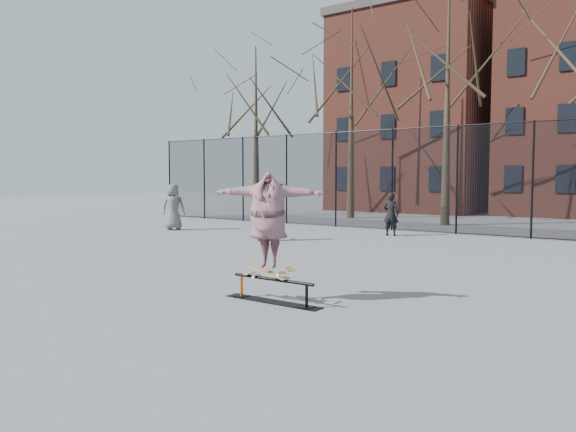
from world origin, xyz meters
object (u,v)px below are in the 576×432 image
Objects in this scene: skater at (268,223)px; bystander_grey at (173,207)px; skateboard at (269,274)px; skate_rail at (273,293)px; bystander_black at (391,214)px; bystander_red at (263,215)px.

skater is 1.09× the size of bystander_grey.
skater reaches higher than skateboard.
skate_rail is at bearing -0.00° from skateboard.
bystander_black is 4.74m from bystander_red.
skater is (0.00, -0.00, 0.86)m from skateboard.
bystander_red is (5.22, -0.74, -0.07)m from bystander_grey.
bystander_red reaches higher than bystander_black.
skateboard is 0.50× the size of bystander_red.
bystander_grey is at bearing 120.41° from skater.
bystander_grey is 1.18× the size of bystander_black.
bystander_red is at bearing 45.85° from bystander_black.
skate_rail is at bearing 126.07° from bystander_red.
bystander_grey is (-11.09, 7.74, -0.41)m from skater.
skater is 11.36m from bystander_black.
skater reaches higher than bystander_grey.
skate_rail is 11.39m from bystander_black.
skateboard is 0.55× the size of bystander_black.
bystander_grey is at bearing 145.09° from skateboard.
skater is 1.29× the size of bystander_black.
skate_rail is at bearing 110.28° from bystander_grey.
bystander_red is at bearing 105.30° from skater.
bystander_black is at bearing 81.56° from skater.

